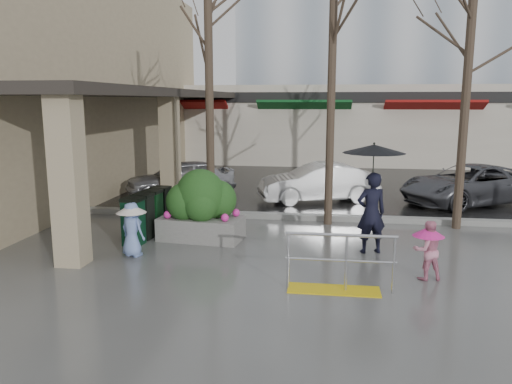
% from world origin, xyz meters
% --- Properties ---
extents(ground, '(120.00, 120.00, 0.00)m').
position_xyz_m(ground, '(0.00, 0.00, 0.00)').
color(ground, '#51514F').
rests_on(ground, ground).
extents(street_asphalt, '(120.00, 36.00, 0.01)m').
position_xyz_m(street_asphalt, '(0.00, 22.00, 0.01)').
color(street_asphalt, black).
rests_on(street_asphalt, ground).
extents(curb, '(120.00, 0.30, 0.15)m').
position_xyz_m(curb, '(0.00, 4.00, 0.07)').
color(curb, gray).
rests_on(curb, ground).
extents(near_building, '(6.00, 18.00, 8.00)m').
position_xyz_m(near_building, '(-9.00, 8.00, 4.00)').
color(near_building, tan).
rests_on(near_building, ground).
extents(canopy_slab, '(2.80, 18.00, 0.25)m').
position_xyz_m(canopy_slab, '(-4.80, 8.00, 3.62)').
color(canopy_slab, '#2D2823').
rests_on(canopy_slab, pillar_front).
extents(pillar_front, '(0.55, 0.55, 3.50)m').
position_xyz_m(pillar_front, '(-3.90, -0.50, 1.75)').
color(pillar_front, tan).
rests_on(pillar_front, ground).
extents(pillar_back, '(0.55, 0.55, 3.50)m').
position_xyz_m(pillar_back, '(-3.90, 6.00, 1.75)').
color(pillar_back, tan).
rests_on(pillar_back, ground).
extents(storefront_row, '(34.00, 6.74, 4.00)m').
position_xyz_m(storefront_row, '(2.00, 17.97, 2.01)').
color(storefront_row, beige).
rests_on(storefront_row, ground).
extents(handrail, '(1.90, 0.50, 1.03)m').
position_xyz_m(handrail, '(1.36, -1.20, 0.38)').
color(handrail, yellow).
rests_on(handrail, ground).
extents(tree_west, '(3.20, 3.20, 6.80)m').
position_xyz_m(tree_west, '(-2.00, 3.60, 5.08)').
color(tree_west, '#382B21').
rests_on(tree_west, ground).
extents(tree_midwest, '(3.20, 3.20, 7.00)m').
position_xyz_m(tree_midwest, '(1.20, 3.60, 5.23)').
color(tree_midwest, '#382B21').
rests_on(tree_midwest, ground).
extents(tree_mideast, '(3.20, 3.20, 6.50)m').
position_xyz_m(tree_mideast, '(4.50, 3.60, 4.86)').
color(tree_mideast, '#382B21').
rests_on(tree_mideast, ground).
extents(woman, '(1.32, 1.32, 2.40)m').
position_xyz_m(woman, '(2.10, 1.15, 1.43)').
color(woman, black).
rests_on(woman, ground).
extents(child_pink, '(0.62, 0.58, 1.12)m').
position_xyz_m(child_pink, '(3.00, -0.40, 0.63)').
color(child_pink, pink).
rests_on(child_pink, ground).
extents(child_blue, '(0.67, 0.64, 1.17)m').
position_xyz_m(child_blue, '(-2.92, 0.19, 0.69)').
color(child_blue, '#7995D7').
rests_on(child_blue, ground).
extents(planter, '(2.03, 1.20, 1.69)m').
position_xyz_m(planter, '(-1.78, 1.66, 0.81)').
color(planter, gray).
rests_on(planter, ground).
extents(news_boxes, '(0.63, 1.99, 1.09)m').
position_xyz_m(news_boxes, '(-3.15, 1.77, 0.55)').
color(news_boxes, '#0D3922').
rests_on(news_boxes, ground).
extents(car_a, '(3.96, 3.08, 1.26)m').
position_xyz_m(car_a, '(-3.84, 6.88, 0.63)').
color(car_a, '#A8A9AD').
rests_on(car_a, ground).
extents(car_b, '(4.05, 2.45, 1.26)m').
position_xyz_m(car_b, '(0.88, 6.55, 0.63)').
color(car_b, silver).
rests_on(car_b, ground).
extents(car_c, '(4.98, 4.02, 1.26)m').
position_xyz_m(car_c, '(5.64, 6.85, 0.63)').
color(car_c, '#525359').
rests_on(car_c, ground).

